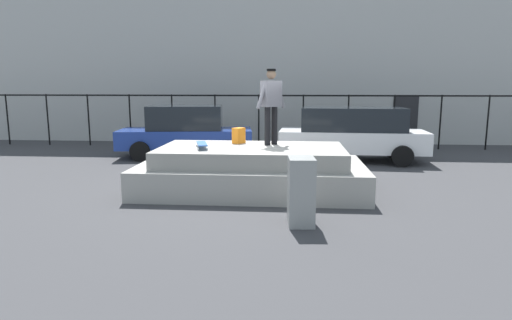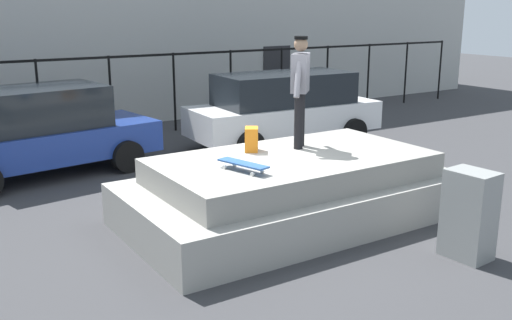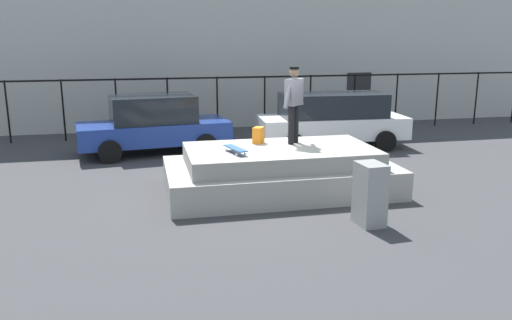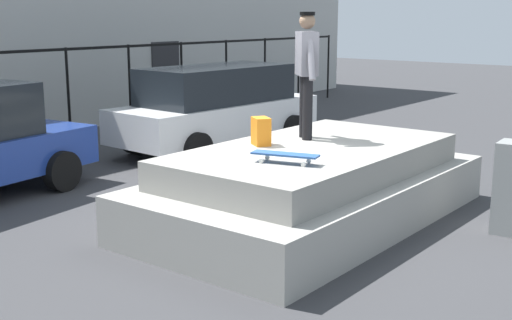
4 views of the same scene
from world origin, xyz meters
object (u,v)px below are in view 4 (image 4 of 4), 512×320
object	(u,v)px
backpack	(261,131)
car_white_hatchback_mid	(217,106)
skateboarder	(307,65)
skateboard	(285,155)

from	to	relation	value
backpack	car_white_hatchback_mid	size ratio (longest dim) A/B	0.08
skateboarder	backpack	xyz separation A→B (m)	(-0.79, 0.19, -0.84)
skateboard	backpack	world-z (taller)	backpack
skateboard	car_white_hatchback_mid	distance (m)	5.98
skateboarder	car_white_hatchback_mid	bearing A→B (deg)	57.71
skateboarder	skateboard	distance (m)	1.90
skateboarder	skateboard	xyz separation A→B (m)	(-1.50, -0.72, -0.93)
backpack	car_white_hatchback_mid	bearing A→B (deg)	-7.84
skateboarder	skateboard	bearing A→B (deg)	-154.20
skateboarder	car_white_hatchback_mid	world-z (taller)	skateboarder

